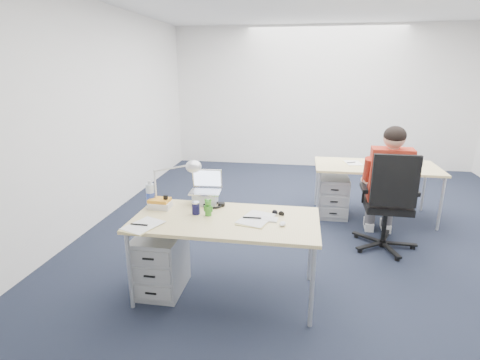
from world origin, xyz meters
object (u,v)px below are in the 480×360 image
object	(u,v)px
computer_mouse	(283,224)
bear_figurine	(208,207)
drawer_pedestal_near	(161,262)
silver_laptop	(205,188)
drawer_pedestal_far	(333,196)
dark_laptop	(398,159)
desk_lamp	(170,183)
desk_far	(376,169)
desk_near	(226,223)
can_koozie	(196,208)
sunglasses	(278,213)
headphones	(214,205)
seated_person	(386,186)
wireless_keyboard	(262,219)
office_chair	(386,222)
water_bottle	(150,194)
book_stack	(160,203)
cordless_phone	(166,202)
far_cup	(421,161)

from	to	relation	value
computer_mouse	bear_figurine	distance (m)	0.67
drawer_pedestal_near	silver_laptop	xyz separation A→B (m)	(0.33, 0.38, 0.61)
drawer_pedestal_far	dark_laptop	xyz separation A→B (m)	(0.77, -0.09, 0.57)
desk_lamp	dark_laptop	size ratio (longest dim) A/B	1.48
desk_far	desk_near	bearing A→B (deg)	-127.17
can_koozie	sunglasses	bearing A→B (deg)	7.88
desk_far	headphones	bearing A→B (deg)	-133.80
seated_person	sunglasses	bearing A→B (deg)	-130.61
seated_person	desk_near	bearing A→B (deg)	-136.24
dark_laptop	drawer_pedestal_far	bearing A→B (deg)	154.40
drawer_pedestal_far	sunglasses	xyz separation A→B (m)	(-0.64, -1.95, 0.47)
desk_lamp	wireless_keyboard	bearing A→B (deg)	-10.73
silver_laptop	computer_mouse	distance (m)	0.88
office_chair	water_bottle	bearing A→B (deg)	-155.97
seated_person	drawer_pedestal_near	world-z (taller)	seated_person
sunglasses	wireless_keyboard	bearing A→B (deg)	-115.04
computer_mouse	headphones	world-z (taller)	headphones
silver_laptop	office_chair	bearing A→B (deg)	20.09
book_stack	desk_lamp	xyz separation A→B (m)	(0.09, 0.04, 0.19)
drawer_pedestal_far	desk_lamp	size ratio (longest dim) A/B	1.15
office_chair	silver_laptop	world-z (taller)	office_chair
drawer_pedestal_near	wireless_keyboard	size ratio (longest dim) A/B	2.11
drawer_pedestal_far	sunglasses	bearing A→B (deg)	-108.10
can_koozie	water_bottle	distance (m)	0.49
bear_figurine	dark_laptop	size ratio (longest dim) A/B	0.48
desk_near	can_koozie	bearing A→B (deg)	167.80
water_bottle	desk_lamp	distance (m)	0.23
drawer_pedestal_near	seated_person	bearing A→B (deg)	32.40
computer_mouse	cordless_phone	size ratio (longest dim) A/B	0.65
desk_near	silver_laptop	distance (m)	0.48
seated_person	sunglasses	size ratio (longest dim) A/B	11.78
book_stack	sunglasses	distance (m)	1.09
cordless_phone	dark_laptop	xyz separation A→B (m)	(2.44, 1.88, 0.05)
silver_laptop	desk_lamp	bearing A→B (deg)	-156.11
seated_person	bear_figurine	world-z (taller)	seated_person
desk_near	desk_lamp	bearing A→B (deg)	160.94
drawer_pedestal_far	cordless_phone	size ratio (longest dim) A/B	4.22
office_chair	far_cup	world-z (taller)	office_chair
desk_near	sunglasses	size ratio (longest dim) A/B	13.65
office_chair	seated_person	bearing A→B (deg)	88.76
water_bottle	cordless_phone	world-z (taller)	water_bottle
drawer_pedestal_far	computer_mouse	world-z (taller)	computer_mouse
headphones	sunglasses	world-z (taller)	headphones
dark_laptop	silver_laptop	bearing A→B (deg)	-160.75
cordless_phone	seated_person	bearing A→B (deg)	47.36
drawer_pedestal_near	cordless_phone	bearing A→B (deg)	86.52
seated_person	drawer_pedestal_far	distance (m)	1.01
water_bottle	book_stack	size ratio (longest dim) A/B	1.25
seated_person	wireless_keyboard	world-z (taller)	seated_person
desk_lamp	drawer_pedestal_near	bearing A→B (deg)	-100.91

